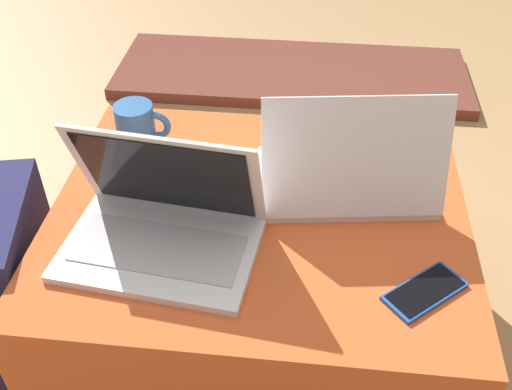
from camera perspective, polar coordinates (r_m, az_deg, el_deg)
name	(u,v)px	position (r m, az deg, el deg)	size (l,w,h in m)	color
ground_plane	(258,333)	(1.51, 0.21, -13.00)	(14.00, 14.00, 0.00)	tan
ottoman	(258,277)	(1.35, 0.23, -7.79)	(0.84, 0.70, 0.40)	maroon
laptop_near	(162,224)	(1.12, -8.91, -2.72)	(0.38, 0.28, 0.24)	silver
laptop_far	(347,174)	(1.23, 8.70, 2.03)	(0.39, 0.29, 0.25)	silver
cell_phone	(425,291)	(1.09, 15.78, -8.81)	(0.16, 0.15, 0.01)	#1E4C9E
backpack	(6,289)	(1.43, -22.72, -8.24)	(0.26, 0.35, 0.51)	#23234C
coffee_mug	(137,124)	(1.40, -11.25, 6.63)	(0.13, 0.09, 0.10)	#285693
fireplace_hearth	(292,73)	(2.48, 3.41, 11.50)	(1.40, 0.50, 0.04)	brown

